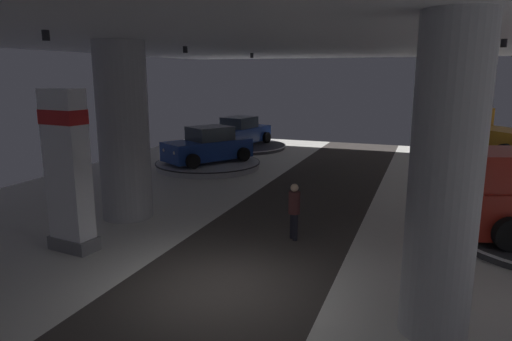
# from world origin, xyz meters

# --- Properties ---
(ground) EXTENTS (24.00, 44.00, 0.06)m
(ground) POSITION_xyz_m (0.00, 0.00, -0.02)
(ground) COLOR silver
(ceiling_with_spotlights) EXTENTS (24.00, 44.00, 0.39)m
(ceiling_with_spotlights) POSITION_xyz_m (0.00, 0.00, 5.55)
(ceiling_with_spotlights) COLOR silver
(column_left) EXTENTS (1.57, 1.57, 5.50)m
(column_left) POSITION_xyz_m (-4.95, 3.56, 2.75)
(column_left) COLOR #ADADB2
(column_left) RESTS_ON ground
(column_right) EXTENTS (1.19, 1.19, 5.50)m
(column_right) POSITION_xyz_m (4.23, -0.10, 2.75)
(column_right) COLOR #ADADB2
(column_right) RESTS_ON ground
(brand_sign_pylon) EXTENTS (1.33, 0.78, 4.16)m
(brand_sign_pylon) POSITION_xyz_m (-4.55, 0.69, 2.15)
(brand_sign_pylon) COLOR slate
(brand_sign_pylon) RESTS_ON ground
(display_platform_far_left) EXTENTS (5.08, 5.08, 0.30)m
(display_platform_far_left) POSITION_xyz_m (-6.02, 11.39, 0.17)
(display_platform_far_left) COLOR #B7B7BC
(display_platform_far_left) RESTS_ON ground
(display_car_far_left) EXTENTS (3.71, 4.53, 1.71)m
(display_car_far_left) POSITION_xyz_m (-6.01, 11.42, 1.07)
(display_car_far_left) COLOR navy
(display_car_far_left) RESTS_ON display_platform_far_left
(display_platform_deep_right) EXTENTS (5.85, 5.85, 0.36)m
(display_platform_deep_right) POSITION_xyz_m (7.08, 18.56, 0.20)
(display_platform_deep_right) COLOR #B7B7BC
(display_platform_deep_right) RESTS_ON ground
(pickup_truck_deep_right) EXTENTS (5.07, 5.37, 2.30)m
(pickup_truck_deep_right) POSITION_xyz_m (6.87, 18.80, 1.30)
(pickup_truck_deep_right) COLOR #B77519
(pickup_truck_deep_right) RESTS_ON display_platform_deep_right
(display_platform_deep_left) EXTENTS (5.51, 5.51, 0.23)m
(display_platform_deep_left) POSITION_xyz_m (-6.82, 17.46, 0.13)
(display_platform_deep_left) COLOR #333338
(display_platform_deep_left) RESTS_ON ground
(display_car_deep_left) EXTENTS (2.88, 4.48, 1.71)m
(display_car_deep_left) POSITION_xyz_m (-6.83, 17.43, 0.99)
(display_car_deep_left) COLOR navy
(display_car_deep_left) RESTS_ON display_platform_deep_left
(visitor_walking_near) EXTENTS (0.32, 0.32, 1.59)m
(visitor_walking_near) POSITION_xyz_m (0.63, 3.44, 0.91)
(visitor_walking_near) COLOR black
(visitor_walking_near) RESTS_ON ground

